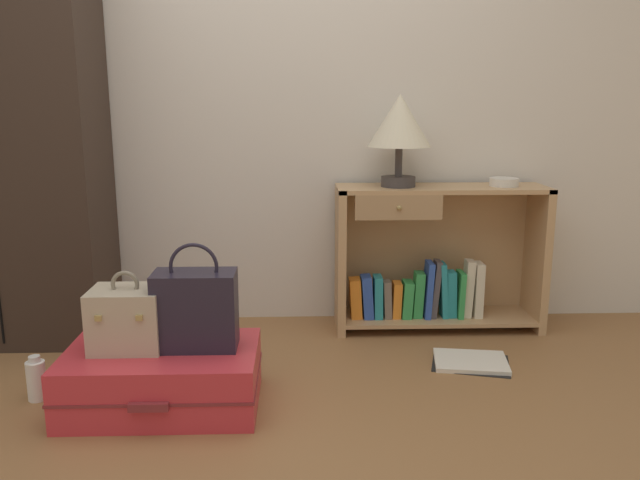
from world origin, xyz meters
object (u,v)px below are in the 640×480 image
bookshelf (433,262)px  suitcase_large (163,378)px  handbag (196,309)px  wardrobe (4,134)px  table_lamp (400,124)px  train_case (127,318)px  bottle (36,379)px  bowl (504,182)px  open_book_on_floor (471,362)px

bookshelf → suitcase_large: 1.50m
handbag → bookshelf: bearing=37.5°
wardrobe → table_lamp: 1.87m
train_case → bottle: bearing=173.1°
table_lamp → bottle: (-1.53, -0.76, -0.96)m
suitcase_large → train_case: train_case is taller
bowl → train_case: size_ratio=0.47×
suitcase_large → wardrobe: bearing=137.7°
open_book_on_floor → table_lamp: bearing=119.8°
wardrobe → table_lamp: (1.87, 0.06, 0.04)m
wardrobe → bottle: (0.34, -0.70, -0.92)m
bookshelf → table_lamp: bearing=-175.2°
bookshelf → wardrobe: bearing=-177.9°
suitcase_large → open_book_on_floor: (1.30, 0.36, -0.11)m
table_lamp → bottle: 1.96m
bookshelf → handbag: bearing=-142.5°
bookshelf → bowl: (0.34, -0.02, 0.42)m
bookshelf → bottle: bearing=-155.6°
bookshelf → table_lamp: table_lamp is taller
bookshelf → bowl: bowl is taller
suitcase_large → open_book_on_floor: bearing=15.4°
bookshelf → handbag: (-1.08, -0.83, 0.04)m
bowl → bottle: size_ratio=0.78×
handbag → open_book_on_floor: (1.16, 0.33, -0.38)m
wardrobe → open_book_on_floor: bearing=-11.0°
train_case → open_book_on_floor: size_ratio=0.78×
table_lamp → suitcase_large: (-1.02, -0.83, -0.93)m
bookshelf → open_book_on_floor: bookshelf is taller
bowl → handbag: bearing=-150.2°
table_lamp → open_book_on_floor: bearing=-60.2°
table_lamp → suitcase_large: table_lamp is taller
open_book_on_floor → suitcase_large: bearing=-164.6°
wardrobe → suitcase_large: (0.85, -0.77, -0.89)m
bowl → open_book_on_floor: 0.93m
suitcase_large → bottle: size_ratio=4.04×
bookshelf → table_lamp: (-0.19, -0.02, 0.70)m
table_lamp → handbag: table_lamp is taller
table_lamp → handbag: (-0.89, -0.81, -0.66)m
open_book_on_floor → wardrobe: bearing=169.0°
bowl → suitcase_large: size_ratio=0.19×
suitcase_large → open_book_on_floor: suitcase_large is taller
table_lamp → open_book_on_floor: size_ratio=1.15×
wardrobe → open_book_on_floor: (2.15, -0.42, -0.99)m
wardrobe → bottle: size_ratio=11.01×
table_lamp → open_book_on_floor: table_lamp is taller
train_case → bottle: size_ratio=1.68×
bowl → bottle: bowl is taller
handbag → open_book_on_floor: handbag is taller
bookshelf → bowl: 0.54m
wardrobe → train_case: (0.72, -0.75, -0.65)m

